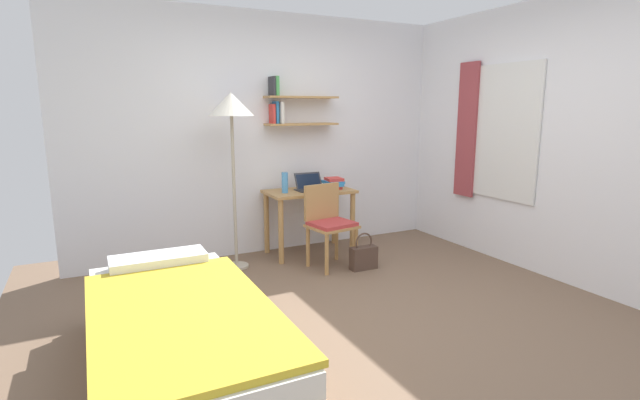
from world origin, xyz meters
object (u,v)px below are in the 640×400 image
bed (181,339)px  desk_chair (329,221)px  laptop (310,186)px  book_stack (333,183)px  handbag (364,257)px  standing_lamp (231,112)px  desk (309,203)px  water_bottle (285,183)px

bed → desk_chair: bearing=39.2°
laptop → book_stack: 0.28m
laptop → handbag: 1.01m
desk_chair → standing_lamp: standing_lamp is taller
desk → handbag: (0.25, -0.74, -0.44)m
handbag → desk: bearing=108.5°
bed → laptop: size_ratio=6.52×
book_stack → laptop: bearing=173.1°
laptop → book_stack: laptop is taller
bed → desk: desk is taller
desk → desk_chair: 0.50m
desk_chair → laptop: bearing=87.5°
standing_lamp → water_bottle: standing_lamp is taller
standing_lamp → handbag: (1.13, -0.63, -1.43)m
desk_chair → laptop: 0.58m
laptop → book_stack: size_ratio=1.23×
water_bottle → book_stack: (0.59, 0.01, -0.05)m
desk_chair → book_stack: desk_chair is taller
desk_chair → handbag: size_ratio=2.21×
desk → standing_lamp: standing_lamp is taller
desk_chair → standing_lamp: 1.43m
standing_lamp → bed: bearing=-116.0°
standing_lamp → book_stack: standing_lamp is taller
bed → book_stack: (2.04, 1.88, 0.54)m
bed → standing_lamp: (0.87, 1.79, 1.32)m
bed → handbag: bed is taller
standing_lamp → book_stack: 1.40m
desk_chair → book_stack: 0.63m
desk → handbag: bearing=-71.5°
desk_chair → standing_lamp: (-0.86, 0.37, 1.08)m
standing_lamp → water_bottle: 0.94m
desk → laptop: size_ratio=3.02×
desk → standing_lamp: 1.33m
book_stack → handbag: bearing=-92.9°
desk → book_stack: (0.29, -0.02, 0.21)m
desk_chair → laptop: (0.02, 0.50, 0.29)m
desk_chair → book_stack: bearing=57.1°
handbag → laptop: bearing=107.8°
standing_lamp → handbag: standing_lamp is taller
bed → desk_chair: size_ratio=2.45×
laptop → handbag: size_ratio=0.83×
desk → desk_chair: (-0.01, -0.49, -0.09)m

